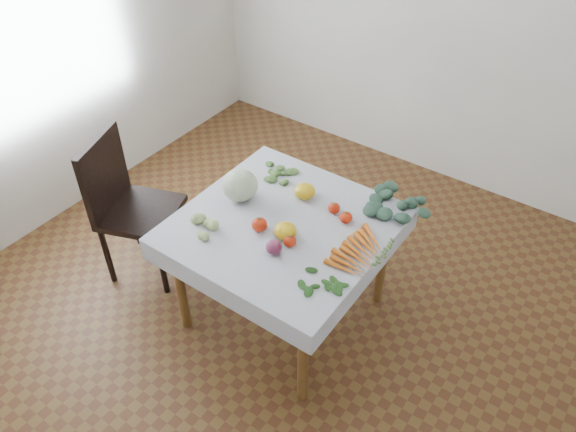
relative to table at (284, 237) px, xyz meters
The scene contains 20 objects.
ground 0.65m from the table, ahead, with size 4.00×4.00×0.00m, color brown.
back_wall 2.12m from the table, 90.00° to the left, with size 4.00×0.04×2.70m, color white.
left_wall 2.12m from the table, behind, with size 0.04×4.00×2.70m, color white.
table is the anchor object (origin of this frame).
tablecloth 0.10m from the table, ahead, with size 1.12×1.12×0.01m, color white.
chair 1.11m from the table, 168.01° to the right, with size 0.59×0.59×1.01m.
cabbage 0.39m from the table, behind, with size 0.21×0.21×0.19m, color beige.
tomato_a 0.33m from the table, 53.77° to the left, with size 0.07×0.07×0.06m, color red.
tomato_b 0.37m from the table, 37.20° to the left, with size 0.07×0.07×0.06m, color red.
tomato_c 0.20m from the table, 121.75° to the right, with size 0.09×0.09×0.08m, color red.
tomato_d 0.23m from the table, 43.77° to the right, with size 0.07×0.07×0.06m, color red.
heirloom_back 0.30m from the table, 97.52° to the left, with size 0.12×0.12×0.09m, color orange.
heirloom_front 0.18m from the table, 48.70° to the right, with size 0.12×0.12×0.09m, color orange.
onion_a 0.17m from the table, 60.95° to the right, with size 0.08×0.08×0.07m, color #631C3E.
onion_b 0.28m from the table, 66.47° to the right, with size 0.09×0.09×0.07m, color #631C3E.
tomatillo_cluster 0.48m from the table, 136.99° to the right, with size 0.18×0.11×0.05m.
carrot_bunch 0.49m from the table, ahead, with size 0.22×0.39×0.03m.
kale_bunch 0.68m from the table, 45.60° to the left, with size 0.34×0.32×0.05m.
basil_bunch 0.53m from the table, 28.68° to the right, with size 0.27×0.20×0.01m.
dill_bunch 0.47m from the table, 129.98° to the left, with size 0.19×0.19×0.02m.
Camera 1 is at (1.38, -1.91, 2.82)m, focal length 35.00 mm.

